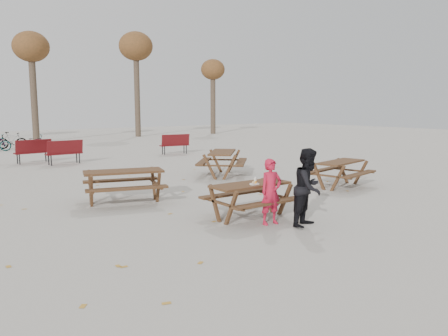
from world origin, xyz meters
TOP-DOWN VIEW (x-y plane):
  - ground at (0.00, 0.00)m, footprint 80.00×80.00m
  - main_picnic_table at (0.00, 0.00)m, footprint 1.80×1.45m
  - food_tray at (-0.04, -0.18)m, footprint 0.18×0.11m
  - bread_roll at (-0.04, -0.18)m, footprint 0.14×0.06m
  - soda_bottle at (-0.02, -0.19)m, footprint 0.07×0.07m
  - child at (0.03, -0.64)m, footprint 0.53×0.38m
  - adult at (0.57, -1.17)m, footprint 0.94×0.84m
  - picnic_table_east at (4.60, 1.32)m, footprint 2.12×1.85m
  - picnic_table_north at (-1.66, 3.05)m, footprint 2.30×2.04m
  - picnic_table_far at (2.92, 5.18)m, footprint 2.54×2.57m
  - park_bench_row at (-0.68, 12.13)m, footprint 11.84×1.85m
  - tree_row at (0.90, 25.15)m, footprint 32.17×3.52m
  - fallen_leaves at (0.50, 2.50)m, footprint 11.00×11.00m

SIDE VIEW (x-z plane):
  - ground at x=0.00m, z-range 0.00..0.00m
  - fallen_leaves at x=0.50m, z-range 0.00..0.01m
  - picnic_table_east at x=4.60m, z-range 0.00..0.79m
  - picnic_table_north at x=-1.66m, z-range 0.00..0.84m
  - picnic_table_far at x=2.92m, z-range 0.00..0.86m
  - park_bench_row at x=-0.68m, z-range 0.00..1.03m
  - main_picnic_table at x=0.00m, z-range 0.20..0.97m
  - child at x=0.03m, z-range 0.00..1.38m
  - food_tray at x=-0.04m, z-range 0.78..0.81m
  - adult at x=0.57m, z-range 0.00..1.61m
  - bread_roll at x=-0.04m, z-range 0.81..0.86m
  - soda_bottle at x=-0.02m, z-range 0.76..0.93m
  - tree_row at x=0.90m, z-range 2.06..10.32m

